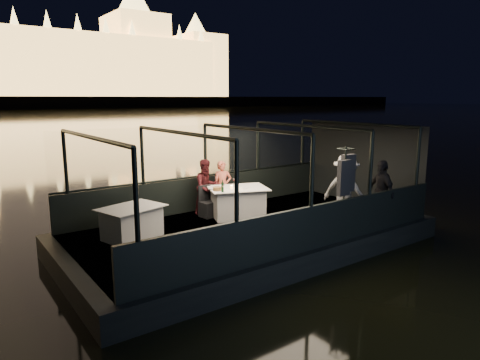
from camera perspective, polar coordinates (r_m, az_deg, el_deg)
boat_hull at (r=10.40m, az=1.30°, el=-8.75°), size 8.60×4.40×1.00m
boat_deck at (r=10.25m, az=1.31°, el=-6.23°), size 8.00×4.00×0.04m
gunwale_port at (r=11.74m, az=-4.57°, el=-1.68°), size 8.00×0.08×0.90m
gunwale_starboard at (r=8.67m, az=9.36°, el=-6.34°), size 8.00×0.08×0.90m
cabin_glass_port at (r=11.54m, az=-4.66°, el=3.90°), size 8.00×0.02×1.40m
cabin_glass_starboard at (r=8.41m, az=9.60°, el=1.17°), size 8.00×0.02×1.40m
cabin_roof_glass at (r=9.82m, az=1.37°, el=6.82°), size 8.00×4.00×0.02m
end_wall_fore at (r=8.25m, az=-21.43°, el=-2.81°), size 0.02×4.00×2.30m
end_wall_aft at (r=12.76m, az=15.84°, el=2.15°), size 0.02×4.00×2.30m
canopy_ribs at (r=9.97m, az=1.34°, el=0.21°), size 8.00×4.00×2.30m
dining_table_central at (r=10.89m, az=-0.29°, el=-2.99°), size 1.72×1.49×0.77m
dining_table_aft at (r=9.57m, az=-14.21°, el=-5.29°), size 1.52×1.28×0.69m
chair_port_left at (r=10.91m, az=-4.29°, el=-2.64°), size 0.41×0.41×0.79m
chair_port_right at (r=11.45m, az=-2.00°, el=-1.97°), size 0.46×0.46×0.92m
coat_stand at (r=9.62m, az=13.67°, el=-2.02°), size 0.57×0.47×1.98m
person_woman_coral at (r=11.44m, az=-2.35°, el=-0.44°), size 0.57×0.47×1.35m
person_man_maroon at (r=11.15m, az=-4.49°, el=-0.77°), size 0.73×0.58×1.44m
passenger_stripe at (r=10.32m, az=13.89°, el=-1.44°), size 0.93×1.25×1.72m
passenger_dark at (r=10.83m, az=18.31°, el=-1.10°), size 0.66×0.99×1.55m
wine_bottle at (r=10.27m, az=-2.34°, el=-0.81°), size 0.07×0.07×0.30m
bread_basket at (r=10.48m, az=-3.02°, el=-1.19°), size 0.28×0.28×0.09m
amber_candle at (r=10.65m, az=-1.13°, el=-0.99°), size 0.07×0.07×0.09m
plate_near at (r=10.76m, az=0.64°, el=-1.03°), size 0.22×0.22×0.01m
plate_far at (r=10.67m, az=-3.58°, el=-1.16°), size 0.30×0.30×0.02m
wine_glass_white at (r=10.26m, az=-2.25°, el=-1.14°), size 0.08×0.08×0.19m
wine_glass_red at (r=10.94m, az=-0.77°, el=-0.37°), size 0.08×0.08×0.21m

